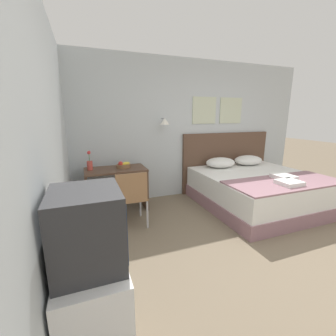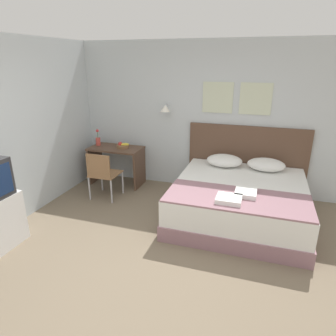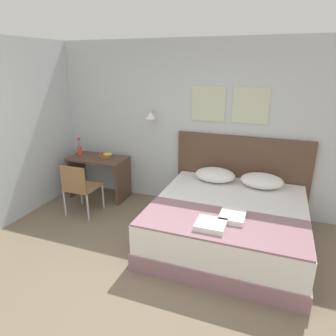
{
  "view_description": "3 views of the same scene",
  "coord_description": "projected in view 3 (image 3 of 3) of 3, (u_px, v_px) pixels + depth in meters",
  "views": [
    {
      "loc": [
        -1.96,
        -1.56,
        1.61
      ],
      "look_at": [
        -0.73,
        1.69,
        0.79
      ],
      "focal_mm": 24.0,
      "sensor_mm": 36.0,
      "label": 1
    },
    {
      "loc": [
        1.16,
        -2.75,
        2.3
      ],
      "look_at": [
        -0.18,
        1.36,
        0.74
      ],
      "focal_mm": 32.0,
      "sensor_mm": 36.0,
      "label": 2
    },
    {
      "loc": [
        1.39,
        -2.05,
        2.29
      ],
      "look_at": [
        -0.02,
        1.74,
        0.86
      ],
      "focal_mm": 32.0,
      "sensor_mm": 36.0,
      "label": 3
    }
  ],
  "objects": [
    {
      "name": "ground_plane",
      "position": [
        110.0,
        302.0,
        3.04
      ],
      "size": [
        24.0,
        24.0,
        0.0
      ],
      "primitive_type": "plane",
      "color": "#756651"
    },
    {
      "name": "bed",
      "position": [
        228.0,
        224.0,
        3.94
      ],
      "size": [
        1.94,
        1.96,
        0.58
      ],
      "color": "gray",
      "rests_on": "ground_plane"
    },
    {
      "name": "pillow_left",
      "position": [
        215.0,
        175.0,
        4.55
      ],
      "size": [
        0.61,
        0.45,
        0.2
      ],
      "color": "white",
      "rests_on": "bed"
    },
    {
      "name": "throw_blanket",
      "position": [
        221.0,
        224.0,
        3.34
      ],
      "size": [
        1.88,
        0.78,
        0.02
      ],
      "color": "gray",
      "rests_on": "bed"
    },
    {
      "name": "flower_vase",
      "position": [
        80.0,
        149.0,
        5.35
      ],
      "size": [
        0.09,
        0.09,
        0.32
      ],
      "color": "#D14C42",
      "rests_on": "desk"
    },
    {
      "name": "desk",
      "position": [
        99.0,
        170.0,
        5.29
      ],
      "size": [
        1.0,
        0.55,
        0.73
      ],
      "color": "brown",
      "rests_on": "ground_plane"
    },
    {
      "name": "pillow_right",
      "position": [
        262.0,
        181.0,
        4.32
      ],
      "size": [
        0.61,
        0.45,
        0.2
      ],
      "color": "white",
      "rests_on": "bed"
    },
    {
      "name": "headboard",
      "position": [
        240.0,
        175.0,
        4.73
      ],
      "size": [
        2.06,
        0.06,
        1.24
      ],
      "color": "brown",
      "rests_on": "ground_plane"
    },
    {
      "name": "folded_towel_mid_bed",
      "position": [
        211.0,
        225.0,
        3.23
      ],
      "size": [
        0.32,
        0.29,
        0.06
      ],
      "color": "white",
      "rests_on": "throw_blanket"
    },
    {
      "name": "wall_back",
      "position": [
        187.0,
        126.0,
        4.84
      ],
      "size": [
        5.23,
        0.31,
        2.65
      ],
      "color": "silver",
      "rests_on": "ground_plane"
    },
    {
      "name": "desk_chair",
      "position": [
        79.0,
        186.0,
        4.62
      ],
      "size": [
        0.47,
        0.47,
        0.84
      ],
      "color": "#8E6642",
      "rests_on": "ground_plane"
    },
    {
      "name": "fruit_bowl",
      "position": [
        105.0,
        156.0,
        5.17
      ],
      "size": [
        0.25,
        0.24,
        0.11
      ],
      "color": "brown",
      "rests_on": "desk"
    },
    {
      "name": "folded_towel_near_foot",
      "position": [
        232.0,
        216.0,
        3.41
      ],
      "size": [
        0.28,
        0.33,
        0.06
      ],
      "color": "white",
      "rests_on": "throw_blanket"
    }
  ]
}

